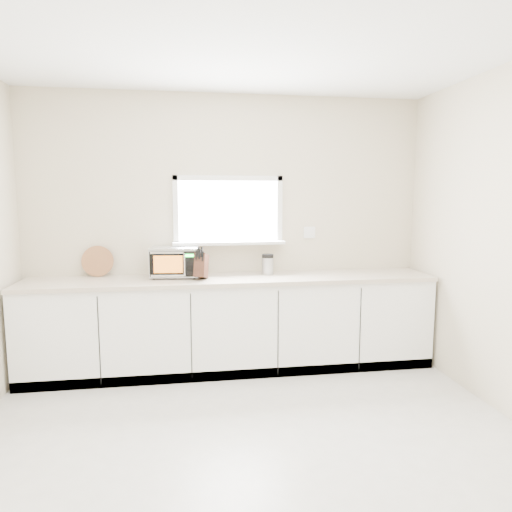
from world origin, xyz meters
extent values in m
plane|color=beige|center=(0.00, 0.00, 0.00)|extent=(4.00, 4.00, 0.00)
cube|color=beige|center=(0.00, 2.00, 1.35)|extent=(4.00, 0.02, 2.70)
cube|color=white|center=(0.00, 1.99, 1.55)|extent=(1.00, 0.02, 0.60)
cube|color=white|center=(0.00, 1.92, 1.23)|extent=(1.12, 0.16, 0.03)
cube|color=white|center=(0.00, 1.97, 1.88)|extent=(1.10, 0.04, 0.05)
cube|color=white|center=(0.00, 1.97, 1.23)|extent=(1.10, 0.04, 0.05)
cube|color=white|center=(-0.53, 1.97, 1.55)|extent=(0.05, 0.04, 0.70)
cube|color=white|center=(0.53, 1.97, 1.55)|extent=(0.05, 0.04, 0.70)
cube|color=white|center=(0.85, 1.99, 1.32)|extent=(0.12, 0.01, 0.12)
cube|color=white|center=(0.00, 1.70, 0.44)|extent=(3.92, 0.60, 0.88)
cube|color=beige|center=(0.00, 1.69, 0.90)|extent=(3.92, 0.64, 0.04)
cylinder|color=black|center=(-0.74, 1.69, 0.93)|extent=(0.02, 0.02, 0.01)
cylinder|color=black|center=(-0.71, 1.96, 0.93)|extent=(0.02, 0.02, 0.01)
cylinder|color=black|center=(-0.36, 1.66, 0.93)|extent=(0.02, 0.02, 0.01)
cylinder|color=black|center=(-0.34, 1.93, 0.93)|extent=(0.02, 0.02, 0.01)
cube|color=#AEB0B5|center=(-0.54, 1.81, 1.07)|extent=(0.48, 0.38, 0.27)
cube|color=black|center=(-0.55, 1.63, 1.07)|extent=(0.43, 0.05, 0.24)
cube|color=orange|center=(-0.60, 1.63, 1.07)|extent=(0.27, 0.03, 0.16)
cylinder|color=silver|center=(-0.45, 1.60, 1.07)|extent=(0.02, 0.02, 0.21)
cube|color=black|center=(-0.40, 1.61, 1.07)|extent=(0.11, 0.02, 0.23)
cube|color=#19FF33|center=(-0.40, 1.61, 1.15)|extent=(0.08, 0.01, 0.03)
cube|color=silver|center=(-0.54, 1.81, 1.21)|extent=(0.48, 0.38, 0.01)
cube|color=#402117|center=(-0.29, 1.64, 1.05)|extent=(0.16, 0.23, 0.26)
cube|color=black|center=(-0.34, 1.60, 1.15)|extent=(0.03, 0.05, 0.09)
cube|color=black|center=(-0.31, 1.59, 1.16)|extent=(0.03, 0.05, 0.09)
cube|color=black|center=(-0.28, 1.58, 1.14)|extent=(0.03, 0.05, 0.09)
cube|color=black|center=(-0.32, 1.59, 1.18)|extent=(0.03, 0.05, 0.09)
cube|color=black|center=(-0.29, 1.58, 1.18)|extent=(0.03, 0.05, 0.09)
cylinder|color=#96663A|center=(-1.28, 1.94, 1.07)|extent=(0.30, 0.07, 0.30)
cylinder|color=#AEB0B5|center=(0.37, 1.81, 1.00)|extent=(0.14, 0.14, 0.17)
cylinder|color=black|center=(0.37, 1.81, 1.11)|extent=(0.13, 0.13, 0.04)
camera|label=1|loc=(-0.43, -2.63, 1.70)|focal=32.00mm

